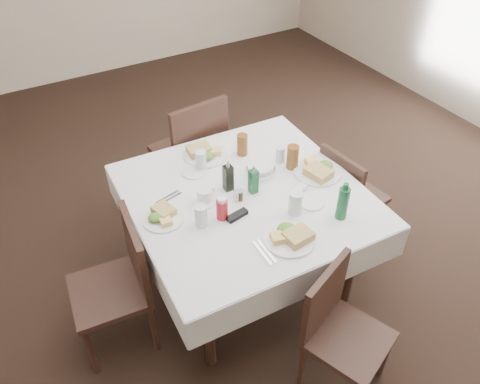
{
  "coord_description": "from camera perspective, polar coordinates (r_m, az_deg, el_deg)",
  "views": [
    {
      "loc": [
        -1.25,
        -2.12,
        2.6
      ],
      "look_at": [
        -0.17,
        -0.25,
        0.8
      ],
      "focal_mm": 35.0,
      "sensor_mm": 36.0,
      "label": 1
    }
  ],
  "objects": [
    {
      "name": "bread_basket",
      "position": [
        3.01,
        2.53,
        2.79
      ],
      "size": [
        0.19,
        0.19,
        0.06
      ],
      "color": "silver",
      "rests_on": "dining_table"
    },
    {
      "name": "water_w",
      "position": [
        2.62,
        -4.77,
        -2.88
      ],
      "size": [
        0.07,
        0.07,
        0.14
      ],
      "color": "silver",
      "rests_on": "dining_table"
    },
    {
      "name": "dining_table",
      "position": [
        2.91,
        0.71,
        -1.33
      ],
      "size": [
        1.44,
        1.44,
        0.76
      ],
      "color": "black",
      "rests_on": "ground"
    },
    {
      "name": "ground_plane",
      "position": [
        3.58,
        0.34,
        -6.79
      ],
      "size": [
        7.0,
        7.0,
        0.0
      ],
      "primitive_type": "plane",
      "color": "black"
    },
    {
      "name": "coffee_mug",
      "position": [
        2.78,
        -4.34,
        -0.58
      ],
      "size": [
        0.15,
        0.13,
        0.1
      ],
      "color": "white",
      "rests_on": "dining_table"
    },
    {
      "name": "cutlery_s",
      "position": [
        2.51,
        3.0,
        -7.33
      ],
      "size": [
        0.05,
        0.19,
        0.01
      ],
      "color": "silver",
      "rests_on": "dining_table"
    },
    {
      "name": "pepper_shaker",
      "position": [
        2.79,
        0.02,
        -0.36
      ],
      "size": [
        0.03,
        0.03,
        0.08
      ],
      "color": "#3B2B19",
      "rests_on": "dining_table"
    },
    {
      "name": "water_s",
      "position": [
        2.7,
        6.79,
        -1.36
      ],
      "size": [
        0.08,
        0.08,
        0.15
      ],
      "color": "silver",
      "rests_on": "dining_table"
    },
    {
      "name": "side_plate_a",
      "position": [
        3.04,
        -5.71,
        2.41
      ],
      "size": [
        0.15,
        0.15,
        0.01
      ],
      "color": "white",
      "rests_on": "dining_table"
    },
    {
      "name": "sugar_caddy",
      "position": [
        2.89,
        7.34,
        0.36
      ],
      "size": [
        0.09,
        0.07,
        0.04
      ],
      "color": "white",
      "rests_on": "dining_table"
    },
    {
      "name": "side_plate_b",
      "position": [
        2.83,
        8.71,
        -1.23
      ],
      "size": [
        0.15,
        0.15,
        0.01
      ],
      "color": "white",
      "rests_on": "dining_table"
    },
    {
      "name": "water_e",
      "position": [
        3.11,
        4.96,
        4.59
      ],
      "size": [
        0.06,
        0.06,
        0.11
      ],
      "color": "silver",
      "rests_on": "dining_table"
    },
    {
      "name": "sunglasses",
      "position": [
        2.69,
        -0.34,
        -2.86
      ],
      "size": [
        0.14,
        0.07,
        0.03
      ],
      "color": "black",
      "rests_on": "dining_table"
    },
    {
      "name": "ketchup_bottle",
      "position": [
        2.66,
        -2.21,
        -2.03
      ],
      "size": [
        0.07,
        0.07,
        0.15
      ],
      "color": "red",
      "rests_on": "dining_table"
    },
    {
      "name": "meal_north",
      "position": [
        3.17,
        -4.34,
        4.73
      ],
      "size": [
        0.29,
        0.29,
        0.06
      ],
      "color": "white",
      "rests_on": "dining_table"
    },
    {
      "name": "water_n",
      "position": [
        3.04,
        -4.79,
        3.89
      ],
      "size": [
        0.07,
        0.07,
        0.13
      ],
      "color": "silver",
      "rests_on": "dining_table"
    },
    {
      "name": "oil_cruet_green",
      "position": [
        2.82,
        1.64,
        1.43
      ],
      "size": [
        0.05,
        0.05,
        0.21
      ],
      "color": "#175D2F",
      "rests_on": "dining_table"
    },
    {
      "name": "cutlery_e",
      "position": [
        2.97,
        9.55,
        0.98
      ],
      "size": [
        0.16,
        0.1,
        0.01
      ],
      "color": "silver",
      "rests_on": "dining_table"
    },
    {
      "name": "cutlery_n",
      "position": [
        3.25,
        0.26,
        5.38
      ],
      "size": [
        0.1,
        0.19,
        0.01
      ],
      "color": "silver",
      "rests_on": "dining_table"
    },
    {
      "name": "meal_east",
      "position": [
        3.05,
        9.54,
        2.64
      ],
      "size": [
        0.31,
        0.31,
        0.07
      ],
      "color": "white",
      "rests_on": "dining_table"
    },
    {
      "name": "salt_shaker",
      "position": [
        2.79,
        -0.52,
        -0.52
      ],
      "size": [
        0.03,
        0.03,
        0.08
      ],
      "color": "white",
      "rests_on": "dining_table"
    },
    {
      "name": "chair_west",
      "position": [
        2.8,
        -14.19,
        -10.14
      ],
      "size": [
        0.47,
        0.47,
        0.9
      ],
      "color": "black",
      "rests_on": "ground"
    },
    {
      "name": "room_shell",
      "position": [
        2.62,
        0.5,
        19.9
      ],
      "size": [
        6.04,
        7.04,
        2.8
      ],
      "color": "#BEAB93",
      "rests_on": "ground"
    },
    {
      "name": "oil_cruet_dark",
      "position": [
        2.84,
        -1.46,
        1.86
      ],
      "size": [
        0.05,
        0.05,
        0.22
      ],
      "color": "black",
      "rests_on": "dining_table"
    },
    {
      "name": "iced_tea_b",
      "position": [
        3.05,
        6.43,
        4.25
      ],
      "size": [
        0.08,
        0.08,
        0.16
      ],
      "color": "brown",
      "rests_on": "dining_table"
    },
    {
      "name": "chair_north",
      "position": [
        3.62,
        -5.7,
        5.37
      ],
      "size": [
        0.52,
        0.52,
        0.99
      ],
      "color": "black",
      "rests_on": "ground"
    },
    {
      "name": "chair_south",
      "position": [
        2.63,
        11.77,
        -15.48
      ],
      "size": [
        0.51,
        0.51,
        0.83
      ],
      "color": "black",
      "rests_on": "ground"
    },
    {
      "name": "green_bottle",
      "position": [
        2.7,
        12.42,
        -1.29
      ],
      "size": [
        0.06,
        0.06,
        0.25
      ],
      "color": "#175D2F",
      "rests_on": "dining_table"
    },
    {
      "name": "chair_east",
      "position": [
        3.4,
        12.81,
        -0.1
      ],
      "size": [
        0.43,
        0.43,
        0.83
      ],
      "color": "black",
      "rests_on": "ground"
    },
    {
      "name": "cutlery_w",
      "position": [
        2.86,
        -8.69,
        -0.74
      ],
      "size": [
        0.18,
        0.08,
        0.01
      ],
      "color": "silver",
      "rests_on": "dining_table"
    },
    {
      "name": "meal_west",
      "position": [
        2.72,
        -9.46,
        -2.91
      ],
      "size": [
        0.24,
        0.24,
        0.05
      ],
      "color": "white",
      "rests_on": "dining_table"
    },
    {
      "name": "meal_south",
      "position": [
        2.57,
        6.16,
        -5.36
      ],
      "size": [
        0.29,
        0.29,
        0.06
      ],
      "color": "white",
      "rests_on": "dining_table"
    },
    {
      "name": "iced_tea_a",
      "position": [
        3.15,
        0.28,
        5.79
      ],
      "size": [
        0.07,
        0.07,
        0.15
      ],
      "color": "brown",
      "rests_on": "dining_table"
    }
  ]
}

